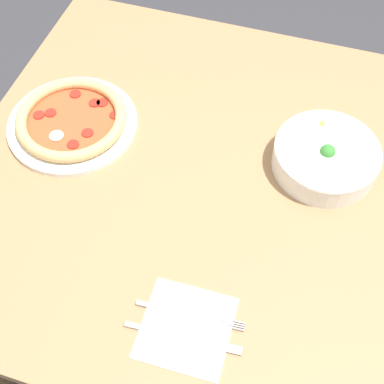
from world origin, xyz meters
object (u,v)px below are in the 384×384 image
object	(u,v)px
pizza	(72,121)
fork	(189,314)
bowl	(326,156)
knife	(177,336)

from	to	relation	value
pizza	fork	size ratio (longest dim) A/B	1.47
bowl	fork	distance (m)	0.44
pizza	bowl	distance (m)	0.56
pizza	knife	bearing A→B (deg)	43.77
knife	fork	bearing A→B (deg)	77.05
bowl	knife	xyz separation A→B (m)	(0.45, -0.18, -0.03)
bowl	knife	world-z (taller)	bowl
fork	knife	distance (m)	0.04
bowl	fork	xyz separation A→B (m)	(0.41, -0.17, -0.03)
fork	knife	size ratio (longest dim) A/B	0.95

